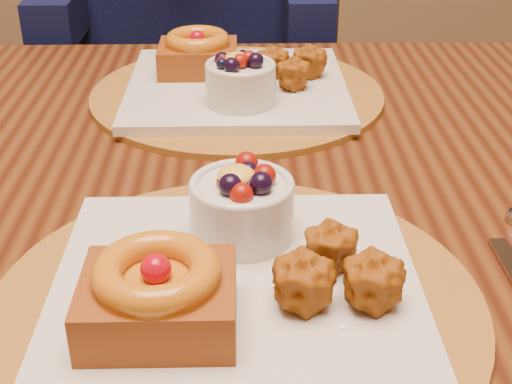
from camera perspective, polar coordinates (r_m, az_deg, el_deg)
dining_table at (r=0.78m, az=-1.46°, el=-3.65°), size 1.60×0.90×0.76m
place_setting_near at (r=0.54m, az=-1.86°, el=-6.94°), size 0.38×0.38×0.09m
place_setting_far at (r=0.93m, az=-1.68°, el=8.84°), size 0.38×0.38×0.08m
chair_far at (r=1.61m, az=-2.93°, el=8.27°), size 0.59×0.59×0.95m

